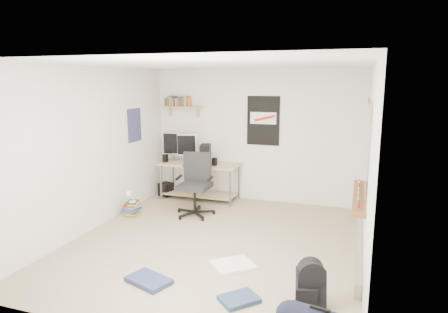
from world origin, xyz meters
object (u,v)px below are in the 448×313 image
(office_chair, at_px, (195,188))
(backpack, at_px, (311,287))
(desk, at_px, (200,181))
(book_stack, at_px, (132,207))

(office_chair, xyz_separation_m, backpack, (2.23, -2.22, -0.29))
(desk, bearing_deg, office_chair, -56.07)
(desk, xyz_separation_m, office_chair, (0.28, -0.94, 0.12))
(desk, bearing_deg, book_stack, -101.59)
(desk, distance_m, backpack, 4.04)
(office_chair, relative_size, book_stack, 2.26)
(desk, xyz_separation_m, book_stack, (-0.72, -1.32, -0.22))
(office_chair, bearing_deg, book_stack, -168.97)
(backpack, xyz_separation_m, book_stack, (-3.24, 1.84, -0.05))
(office_chair, relative_size, backpack, 2.78)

